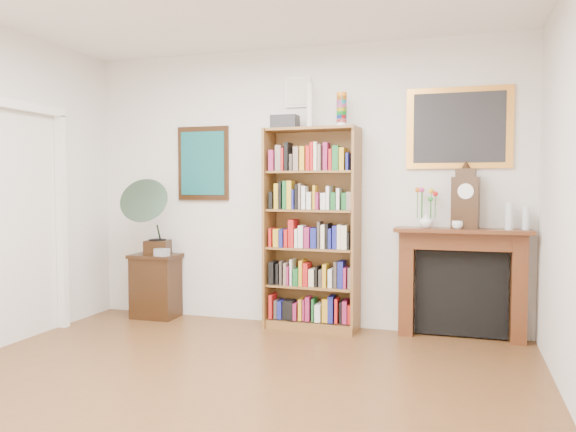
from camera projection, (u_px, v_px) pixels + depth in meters
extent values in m
cube|color=brown|center=(184.00, 422.00, 3.38)|extent=(4.50, 5.00, 0.01)
cube|color=silver|center=(298.00, 187.00, 5.69)|extent=(4.50, 0.01, 2.80)
cube|color=white|center=(62.00, 222.00, 5.56)|extent=(0.08, 0.08, 2.10)
cube|color=white|center=(24.00, 106.00, 5.05)|extent=(0.08, 1.02, 0.08)
cube|color=black|center=(203.00, 163.00, 5.97)|extent=(0.58, 0.03, 0.78)
cube|color=#125759|center=(202.00, 163.00, 5.95)|extent=(0.50, 0.01, 0.67)
cube|color=white|center=(298.00, 92.00, 5.62)|extent=(0.26, 0.03, 0.30)
cube|color=silver|center=(297.00, 92.00, 5.60)|extent=(0.22, 0.01, 0.26)
cube|color=gold|center=(459.00, 128.00, 5.18)|extent=(0.95, 0.03, 0.75)
cube|color=#262628|center=(459.00, 128.00, 5.17)|extent=(0.82, 0.01, 0.65)
cube|color=brown|center=(269.00, 228.00, 5.61)|extent=(0.05, 0.32, 1.97)
cube|color=brown|center=(356.00, 230.00, 5.36)|extent=(0.05, 0.32, 1.97)
cube|color=brown|center=(312.00, 129.00, 5.43)|extent=(0.92, 0.37, 0.03)
cube|color=brown|center=(311.00, 325.00, 5.54)|extent=(0.92, 0.37, 0.09)
cube|color=brown|center=(315.00, 228.00, 5.63)|extent=(0.91, 0.07, 1.97)
cube|color=brown|center=(311.00, 286.00, 5.52)|extent=(0.87, 0.35, 0.02)
cube|color=brown|center=(312.00, 248.00, 5.50)|extent=(0.87, 0.35, 0.02)
cube|color=brown|center=(312.00, 210.00, 5.47)|extent=(0.87, 0.35, 0.02)
cube|color=brown|center=(312.00, 172.00, 5.45)|extent=(0.87, 0.35, 0.02)
cube|color=black|center=(156.00, 286.00, 6.01)|extent=(0.51, 0.37, 0.68)
cube|color=#452410|center=(406.00, 283.00, 5.31)|extent=(0.14, 0.18, 0.99)
cube|color=#452410|center=(519.00, 289.00, 5.02)|extent=(0.14, 0.18, 0.99)
cube|color=#452410|center=(462.00, 241.00, 5.14)|extent=(1.13, 0.20, 0.16)
cube|color=#452410|center=(462.00, 231.00, 5.10)|extent=(1.22, 0.31, 0.04)
cube|color=black|center=(461.00, 293.00, 5.22)|extent=(0.82, 0.09, 0.79)
cube|color=black|center=(158.00, 247.00, 5.99)|extent=(0.29, 0.29, 0.15)
cylinder|color=black|center=(158.00, 240.00, 5.99)|extent=(0.23, 0.23, 0.01)
cone|color=#2F4434|center=(150.00, 209.00, 5.82)|extent=(0.62, 0.71, 0.63)
cube|color=#B0B1BC|center=(162.00, 252.00, 5.83)|extent=(0.14, 0.14, 0.08)
cube|color=black|center=(465.00, 203.00, 5.08)|extent=(0.25, 0.17, 0.47)
cylinder|color=white|center=(466.00, 191.00, 5.01)|extent=(0.14, 0.04, 0.14)
cube|color=black|center=(466.00, 173.00, 5.06)|extent=(0.19, 0.13, 0.09)
imported|color=white|center=(426.00, 221.00, 5.20)|extent=(0.14, 0.14, 0.14)
imported|color=white|center=(457.00, 225.00, 5.04)|extent=(0.11, 0.11, 0.08)
cylinder|color=silver|center=(509.00, 216.00, 4.98)|extent=(0.07, 0.07, 0.24)
cylinder|color=silver|center=(526.00, 219.00, 4.96)|extent=(0.06, 0.06, 0.20)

